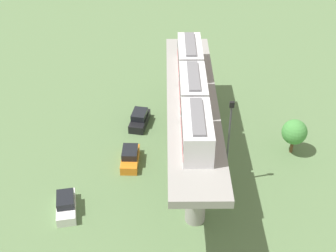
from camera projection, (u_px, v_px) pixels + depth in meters
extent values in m
plane|color=#5B7A4C|center=(190.00, 156.00, 52.84)|extent=(120.00, 120.00, 0.00)
cylinder|color=#999691|center=(196.00, 194.00, 43.32)|extent=(1.90, 1.90, 6.61)
cylinder|color=#999691|center=(191.00, 133.00, 50.90)|extent=(1.90, 1.90, 6.61)
cylinder|color=#999691|center=(188.00, 87.00, 58.47)|extent=(1.90, 1.90, 6.61)
cube|color=#999691|center=(192.00, 104.00, 48.71)|extent=(5.20, 28.85, 0.80)
cube|color=silver|center=(197.00, 131.00, 41.72)|extent=(2.60, 6.60, 3.00)
cube|color=black|center=(197.00, 129.00, 41.57)|extent=(2.64, 6.07, 0.70)
cube|color=red|center=(197.00, 138.00, 42.16)|extent=(2.64, 6.34, 0.24)
cube|color=slate|center=(198.00, 116.00, 40.76)|extent=(1.10, 5.61, 0.24)
cube|color=silver|center=(193.00, 90.00, 47.33)|extent=(2.60, 6.60, 3.00)
cube|color=black|center=(193.00, 88.00, 47.18)|extent=(2.64, 6.07, 0.70)
cube|color=red|center=(193.00, 96.00, 47.77)|extent=(2.64, 6.34, 0.24)
cube|color=slate|center=(193.00, 76.00, 46.38)|extent=(1.10, 5.61, 0.24)
cube|color=silver|center=(190.00, 57.00, 52.95)|extent=(2.60, 6.60, 3.00)
cube|color=black|center=(190.00, 55.00, 52.80)|extent=(2.64, 6.07, 0.70)
cube|color=red|center=(190.00, 63.00, 53.39)|extent=(2.64, 6.34, 0.24)
cube|color=slate|center=(190.00, 44.00, 51.99)|extent=(1.10, 5.61, 0.24)
cube|color=white|center=(66.00, 207.00, 45.83)|extent=(2.48, 4.44, 1.00)
cube|color=black|center=(65.00, 200.00, 45.44)|extent=(2.00, 2.54, 0.76)
cube|color=black|center=(140.00, 121.00, 57.47)|extent=(2.57, 4.47, 1.00)
cube|color=black|center=(139.00, 114.00, 57.07)|extent=(2.05, 2.57, 0.76)
cube|color=orange|center=(130.00, 159.00, 51.64)|extent=(1.94, 4.26, 1.00)
cube|color=black|center=(130.00, 152.00, 51.24)|extent=(1.71, 2.35, 0.76)
cylinder|color=brown|center=(292.00, 145.00, 52.90)|extent=(0.36, 0.36, 2.03)
sphere|color=#479342|center=(294.00, 132.00, 51.84)|extent=(2.80, 2.80, 2.80)
cylinder|color=#4C4C51|center=(228.00, 147.00, 46.68)|extent=(0.20, 0.20, 9.41)
cube|color=black|center=(232.00, 105.00, 43.73)|extent=(0.44, 0.28, 0.60)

